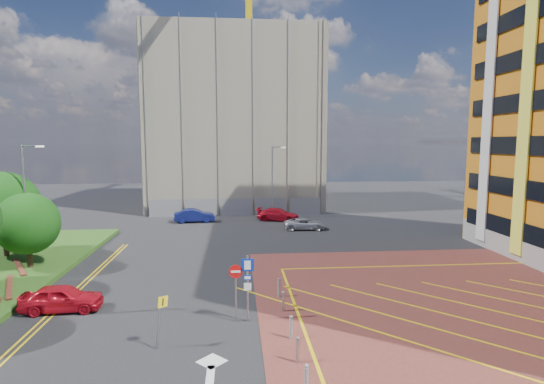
{
  "coord_description": "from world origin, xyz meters",
  "views": [
    {
      "loc": [
        -0.0,
        -18.27,
        8.46
      ],
      "look_at": [
        1.98,
        4.84,
        5.71
      ],
      "focal_mm": 28.0,
      "sensor_mm": 36.0,
      "label": 1
    }
  ],
  "objects": [
    {
      "name": "car_red_left",
      "position": [
        -8.77,
        3.05,
        0.67
      ],
      "size": [
        3.98,
        1.76,
        1.33
      ],
      "primitive_type": "imported",
      "rotation": [
        0.0,
        0.0,
        1.62
      ],
      "color": "red",
      "rests_on": "ground"
    },
    {
      "name": "lamp_left_far",
      "position": [
        -14.42,
        12.0,
        4.66
      ],
      "size": [
        1.53,
        0.16,
        8.0
      ],
      "color": "#9EA0A8",
      "rests_on": "grass_bed"
    },
    {
      "name": "sign_cluster",
      "position": [
        0.3,
        0.98,
        1.95
      ],
      "size": [
        1.17,
        0.12,
        3.2
      ],
      "color": "#9EA0A8",
      "rests_on": "ground"
    },
    {
      "name": "forecourt",
      "position": [
        14.0,
        0.0,
        0.01
      ],
      "size": [
        26.0,
        26.0,
        0.02
      ],
      "primitive_type": "cube",
      "color": "brown",
      "rests_on": "ground"
    },
    {
      "name": "construction_building",
      "position": [
        0.0,
        40.0,
        11.0
      ],
      "size": [
        21.2,
        19.2,
        22.0
      ],
      "primitive_type": "cube",
      "color": "#A59D87",
      "rests_on": "ground"
    },
    {
      "name": "car_blue_back",
      "position": [
        -4.38,
        26.47,
        0.7
      ],
      "size": [
        4.37,
        1.85,
        1.4
      ],
      "primitive_type": "imported",
      "rotation": [
        0.0,
        0.0,
        1.66
      ],
      "color": "navy",
      "rests_on": "ground"
    },
    {
      "name": "lamp_back",
      "position": [
        4.08,
        28.0,
        4.36
      ],
      "size": [
        1.53,
        0.16,
        8.0
      ],
      "color": "#9EA0A8",
      "rests_on": "ground"
    },
    {
      "name": "bollard_row",
      "position": [
        2.3,
        -1.67,
        0.47
      ],
      "size": [
        0.14,
        11.14,
        0.9
      ],
      "color": "#9EA0A8",
      "rests_on": "forecourt"
    },
    {
      "name": "car_silver_back",
      "position": [
        6.61,
        21.76,
        0.55
      ],
      "size": [
        4.06,
        1.99,
        1.11
      ],
      "primitive_type": "imported",
      "rotation": [
        0.0,
        0.0,
        1.53
      ],
      "color": "silver",
      "rests_on": "ground"
    },
    {
      "name": "tree_c",
      "position": [
        -13.5,
        10.0,
        3.19
      ],
      "size": [
        4.0,
        4.0,
        4.9
      ],
      "color": "#3D2B1C",
      "rests_on": "grass_bed"
    },
    {
      "name": "tower_crane",
      "position": [
        2.0,
        39.44,
        25.85
      ],
      "size": [
        1.6,
        35.0,
        35.4
      ],
      "color": "gold",
      "rests_on": "ground"
    },
    {
      "name": "car_red_back",
      "position": [
        4.52,
        26.6,
        0.66
      ],
      "size": [
        4.94,
        3.25,
        1.33
      ],
      "primitive_type": "imported",
      "rotation": [
        0.0,
        0.0,
        1.24
      ],
      "color": "red",
      "rests_on": "ground"
    },
    {
      "name": "tree_d",
      "position": [
        -16.5,
        13.0,
        3.87
      ],
      "size": [
        5.0,
        5.0,
        6.08
      ],
      "color": "#3D2B1C",
      "rests_on": "grass_bed"
    },
    {
      "name": "warning_sign",
      "position": [
        -3.14,
        -1.38,
        1.43
      ],
      "size": [
        0.56,
        0.38,
        2.24
      ],
      "color": "#9EA0A8",
      "rests_on": "ground"
    },
    {
      "name": "ground",
      "position": [
        0.0,
        0.0,
        0.0
      ],
      "size": [
        140.0,
        140.0,
        0.0
      ],
      "primitive_type": "plane",
      "color": "black",
      "rests_on": "ground"
    },
    {
      "name": "construction_fence",
      "position": [
        1.0,
        30.0,
        1.0
      ],
      "size": [
        21.6,
        0.06,
        2.0
      ],
      "primitive_type": "cube",
      "color": "gray",
      "rests_on": "ground"
    }
  ]
}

